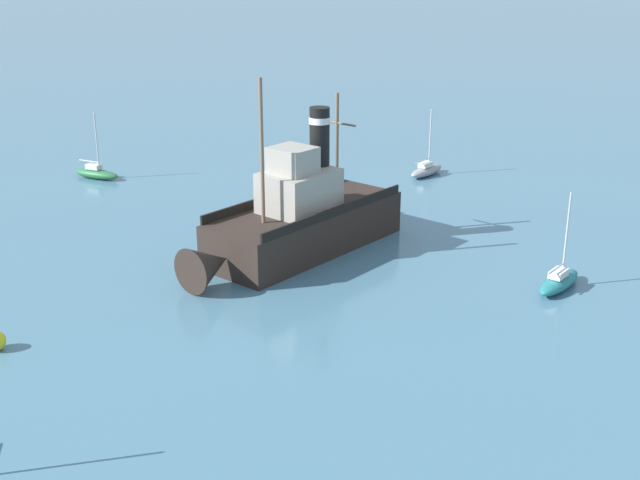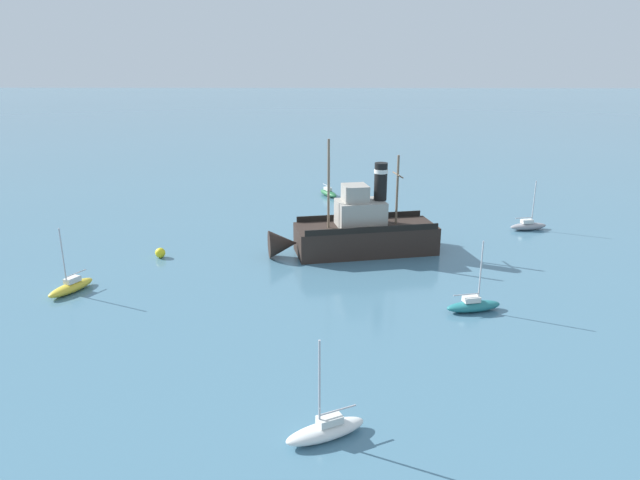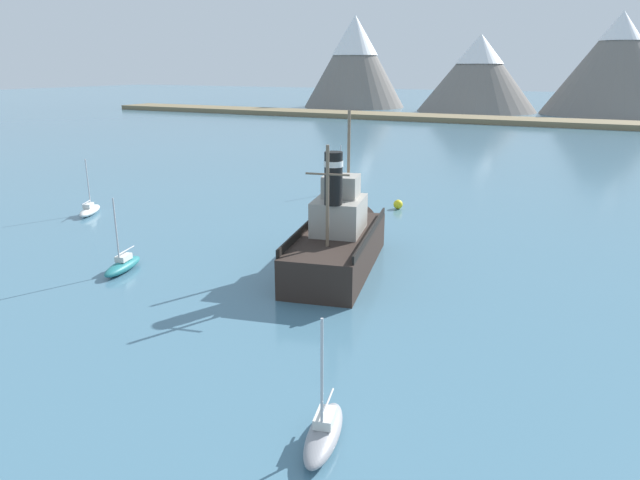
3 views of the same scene
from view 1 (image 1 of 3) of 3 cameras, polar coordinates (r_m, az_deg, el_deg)
The scene contains 5 objects.
ground_plane at distance 44.35m, azimuth -0.32°, elevation -0.89°, with size 600.00×600.00×0.00m, color #477289.
old_tugboat at distance 43.83m, azimuth -1.57°, elevation 1.39°, with size 6.80×14.79×9.90m.
sailboat_green at distance 61.11m, azimuth -15.62°, elevation 4.62°, with size 3.88×2.71×4.90m.
sailboat_teal at distance 41.17m, azimuth 16.64°, elevation -2.80°, with size 1.95×3.95×4.90m.
sailboat_grey at distance 60.21m, azimuth 7.58°, elevation 4.96°, with size 1.93×3.95×4.90m.
Camera 1 is at (-33.02, 25.12, 15.66)m, focal length 45.00 mm.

